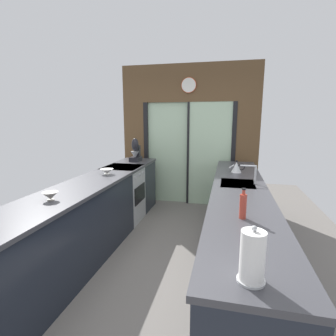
{
  "coord_description": "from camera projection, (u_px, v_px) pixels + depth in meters",
  "views": [
    {
      "loc": [
        0.75,
        -2.61,
        1.7
      ],
      "look_at": [
        -0.08,
        0.98,
        0.98
      ],
      "focal_mm": 27.62,
      "sensor_mm": 36.0,
      "label": 1
    }
  ],
  "objects": [
    {
      "name": "left_counter_run",
      "position": [
        88.0,
        218.0,
        3.23
      ],
      "size": [
        0.62,
        3.8,
        0.92
      ],
      "color": "#1E232D",
      "rests_on": "ground_plane"
    },
    {
      "name": "oven_range",
      "position": [
        123.0,
        194.0,
        4.3
      ],
      "size": [
        0.6,
        0.6,
        0.92
      ],
      "color": "#B7BABC",
      "rests_on": "ground_plane"
    },
    {
      "name": "kettle",
      "position": [
        237.0,
        167.0,
        3.76
      ],
      "size": [
        0.23,
        0.15,
        0.18
      ],
      "color": "#B7BABC",
      "rests_on": "right_counter_run"
    },
    {
      "name": "sink_faucet",
      "position": [
        252.0,
        171.0,
        3.08
      ],
      "size": [
        0.19,
        0.02,
        0.23
      ],
      "color": "#B7BABC",
      "rests_on": "right_counter_run"
    },
    {
      "name": "right_counter_run",
      "position": [
        238.0,
        227.0,
        2.99
      ],
      "size": [
        0.62,
        3.8,
        0.92
      ],
      "color": "#1E232D",
      "rests_on": "ground_plane"
    },
    {
      "name": "paper_towel_roll",
      "position": [
        252.0,
        257.0,
        1.23
      ],
      "size": [
        0.14,
        0.14,
        0.29
      ],
      "color": "#B7BABC",
      "rests_on": "right_counter_run"
    },
    {
      "name": "soap_bottle",
      "position": [
        243.0,
        206.0,
        2.02
      ],
      "size": [
        0.05,
        0.05,
        0.25
      ],
      "color": "#B23D2D",
      "rests_on": "right_counter_run"
    },
    {
      "name": "back_wall_unit",
      "position": [
        189.0,
        127.0,
        4.99
      ],
      "size": [
        2.64,
        0.12,
        2.7
      ],
      "color": "brown",
      "rests_on": "ground_plane"
    },
    {
      "name": "stand_mixer",
      "position": [
        136.0,
        152.0,
        4.73
      ],
      "size": [
        0.17,
        0.27,
        0.42
      ],
      "color": "black",
      "rests_on": "left_counter_run"
    },
    {
      "name": "ground_plane",
      "position": [
        167.0,
        244.0,
        3.57
      ],
      "size": [
        5.04,
        7.6,
        0.02
      ],
      "primitive_type": "cube",
      "color": "slate"
    },
    {
      "name": "mixing_bowl_near",
      "position": [
        50.0,
        196.0,
        2.48
      ],
      "size": [
        0.15,
        0.15,
        0.08
      ],
      "color": "gray",
      "rests_on": "left_counter_run"
    },
    {
      "name": "mixing_bowl_far",
      "position": [
        107.0,
        171.0,
        3.63
      ],
      "size": [
        0.19,
        0.19,
        0.08
      ],
      "color": "silver",
      "rests_on": "left_counter_run"
    }
  ]
}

